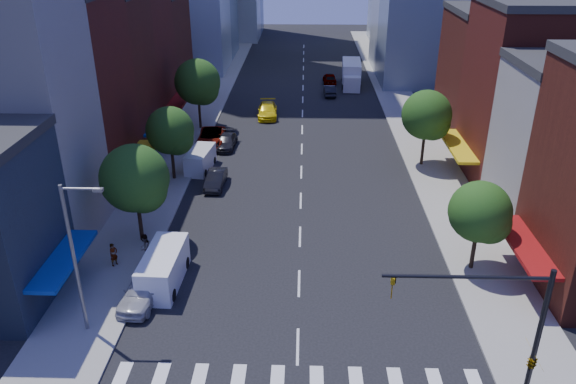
% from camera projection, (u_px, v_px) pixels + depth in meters
% --- Properties ---
extents(ground, '(220.00, 220.00, 0.00)m').
position_uv_depth(ground, '(298.00, 346.00, 30.77)').
color(ground, black).
rests_on(ground, ground).
extents(sidewalk_left, '(5.00, 120.00, 0.15)m').
position_uv_depth(sidewalk_left, '(198.00, 117.00, 67.15)').
color(sidewalk_left, gray).
rests_on(sidewalk_left, ground).
extents(sidewalk_right, '(5.00, 120.00, 0.15)m').
position_uv_depth(sidewalk_right, '(408.00, 119.00, 66.48)').
color(sidewalk_right, gray).
rests_on(sidewalk_right, ground).
extents(bldg_left_2, '(12.00, 9.00, 16.00)m').
position_uv_depth(bldg_left_2, '(48.00, 97.00, 46.37)').
color(bldg_left_2, '#581C14').
rests_on(bldg_left_2, ground).
extents(bldg_left_3, '(12.00, 8.00, 15.00)m').
position_uv_depth(bldg_left_3, '(86.00, 78.00, 54.25)').
color(bldg_left_3, '#4D1B13').
rests_on(bldg_left_3, ground).
extents(bldg_left_4, '(12.00, 9.00, 17.00)m').
position_uv_depth(bldg_left_4, '(112.00, 50.00, 61.49)').
color(bldg_left_4, '#581C14').
rests_on(bldg_left_4, ground).
extents(bldg_left_5, '(12.00, 10.00, 13.00)m').
position_uv_depth(bldg_left_5, '(137.00, 51.00, 70.92)').
color(bldg_left_5, '#4D1B13').
rests_on(bldg_left_5, ground).
extents(bldg_right_2, '(12.00, 10.00, 15.00)m').
position_uv_depth(bldg_right_2, '(544.00, 96.00, 48.62)').
color(bldg_right_2, '#581C14').
rests_on(bldg_right_2, ground).
extents(bldg_right_3, '(12.00, 10.00, 13.00)m').
position_uv_depth(bldg_right_3, '(505.00, 79.00, 58.07)').
color(bldg_right_3, '#4D1B13').
rests_on(bldg_right_3, ground).
extents(traffic_signal, '(7.24, 2.24, 8.00)m').
position_uv_depth(traffic_signal, '(523.00, 346.00, 24.66)').
color(traffic_signal, black).
rests_on(traffic_signal, sidewalk_right).
extents(streetlight, '(2.25, 0.25, 9.00)m').
position_uv_depth(streetlight, '(76.00, 251.00, 29.71)').
color(streetlight, slate).
rests_on(streetlight, sidewalk_left).
extents(tree_left_near, '(4.80, 4.80, 7.30)m').
position_uv_depth(tree_left_near, '(137.00, 181.00, 38.83)').
color(tree_left_near, black).
rests_on(tree_left_near, sidewalk_left).
extents(tree_left_mid, '(4.20, 4.20, 6.65)m').
position_uv_depth(tree_left_mid, '(172.00, 133.00, 48.90)').
color(tree_left_mid, black).
rests_on(tree_left_mid, sidewalk_left).
extents(tree_left_far, '(5.00, 5.00, 7.75)m').
position_uv_depth(tree_left_far, '(199.00, 84.00, 61.23)').
color(tree_left_far, black).
rests_on(tree_left_far, sidewalk_left).
extents(tree_right_near, '(4.00, 4.00, 6.20)m').
position_uv_depth(tree_right_near, '(482.00, 214.00, 35.80)').
color(tree_right_near, black).
rests_on(tree_right_near, sidewalk_right).
extents(tree_right_far, '(4.60, 4.60, 7.20)m').
position_uv_depth(tree_right_far, '(428.00, 117.00, 51.74)').
color(tree_right_far, black).
rests_on(tree_right_far, sidewalk_right).
extents(parked_car_front, '(2.53, 5.00, 1.63)m').
position_uv_depth(parked_car_front, '(143.00, 290.00, 34.14)').
color(parked_car_front, '#B3B3B8').
rests_on(parked_car_front, ground).
extents(parked_car_second, '(1.61, 4.30, 1.40)m').
position_uv_depth(parked_car_second, '(216.00, 179.00, 49.25)').
color(parked_car_second, black).
rests_on(parked_car_second, ground).
extents(parked_car_third, '(2.89, 5.93, 1.62)m').
position_uv_depth(parked_car_third, '(211.00, 138.00, 58.55)').
color(parked_car_third, '#999999').
rests_on(parked_car_third, ground).
extents(parked_car_rear, '(2.11, 4.70, 1.34)m').
position_uv_depth(parked_car_rear, '(226.00, 141.00, 57.91)').
color(parked_car_rear, black).
rests_on(parked_car_rear, ground).
extents(cargo_van_near, '(2.36, 5.44, 2.29)m').
position_uv_depth(cargo_van_near, '(163.00, 269.00, 35.63)').
color(cargo_van_near, white).
rests_on(cargo_van_near, ground).
extents(cargo_van_far, '(2.39, 4.79, 1.96)m').
position_uv_depth(cargo_van_far, '(200.00, 160.00, 52.54)').
color(cargo_van_far, silver).
rests_on(cargo_van_far, ground).
extents(taxi, '(2.47, 5.59, 1.60)m').
position_uv_depth(taxi, '(268.00, 110.00, 67.17)').
color(taxi, yellow).
rests_on(taxi, ground).
extents(traffic_car_oncoming, '(1.66, 4.30, 1.40)m').
position_uv_depth(traffic_car_oncoming, '(330.00, 90.00, 75.64)').
color(traffic_car_oncoming, black).
rests_on(traffic_car_oncoming, ground).
extents(traffic_car_far, '(1.95, 4.58, 1.54)m').
position_uv_depth(traffic_car_far, '(330.00, 78.00, 81.17)').
color(traffic_car_far, '#999999').
rests_on(traffic_car_far, ground).
extents(box_truck, '(2.93, 8.48, 3.37)m').
position_uv_depth(box_truck, '(351.00, 75.00, 79.77)').
color(box_truck, silver).
rests_on(box_truck, ground).
extents(pedestrian_near, '(0.66, 0.71, 1.64)m').
position_uv_depth(pedestrian_near, '(114.00, 254.00, 37.52)').
color(pedestrian_near, '#999999').
rests_on(pedestrian_near, sidewalk_left).
extents(pedestrian_far, '(0.90, 1.07, 1.95)m').
position_uv_depth(pedestrian_far, '(145.00, 247.00, 38.03)').
color(pedestrian_far, '#999999').
rests_on(pedestrian_far, sidewalk_left).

